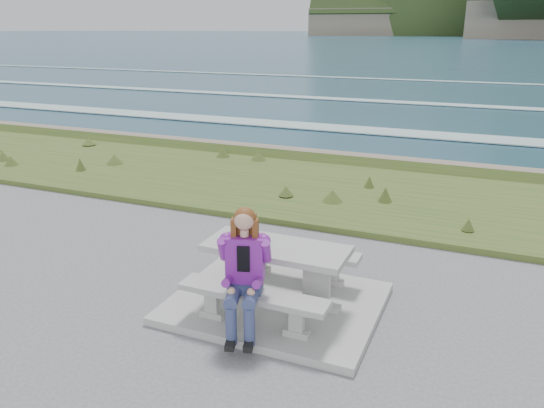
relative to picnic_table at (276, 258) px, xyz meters
name	(u,v)px	position (x,y,z in m)	size (l,w,h in m)	color
concrete_slab	(276,303)	(0.00, 0.00, -0.63)	(2.60, 2.10, 0.10)	gray
picnic_table	(276,258)	(0.00, 0.00, 0.00)	(1.80, 0.75, 0.75)	gray
bench_landward	(253,300)	(0.00, -0.70, -0.23)	(1.80, 0.35, 0.45)	gray
bench_seaward	(296,254)	(0.00, 0.70, -0.23)	(1.80, 0.35, 0.45)	gray
grass_verge	(366,198)	(0.00, 5.00, -0.68)	(160.00, 4.50, 0.22)	#2E4D1C
shore_drop	(393,166)	(0.00, 7.90, -0.68)	(160.00, 0.80, 2.20)	brown
ocean	(449,126)	(0.00, 25.09, -2.42)	(1600.00, 1600.00, 0.09)	navy
seated_woman	(243,289)	(-0.05, -0.83, -0.05)	(0.59, 0.81, 1.45)	navy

